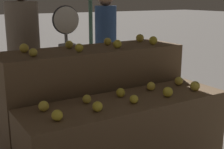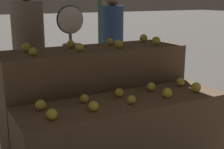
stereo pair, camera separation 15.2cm
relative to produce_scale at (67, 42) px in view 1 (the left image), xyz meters
name	(u,v)px [view 1 (the left image)]	position (x,y,z in m)	size (l,w,h in m)	color
display_counter_front	(127,144)	(0.00, -1.23, -0.73)	(1.80, 0.55, 0.79)	brown
display_counter_back	(94,104)	(0.00, -0.63, -0.56)	(1.80, 0.55, 1.14)	brown
apple_front_0	(57,115)	(-0.67, -1.35, -0.30)	(0.08, 0.08, 0.08)	gold
apple_front_1	(97,107)	(-0.35, -1.33, -0.30)	(0.08, 0.08, 0.08)	gold
apple_front_2	(134,99)	(-0.01, -1.33, -0.30)	(0.07, 0.07, 0.07)	gold
apple_front_3	(168,92)	(0.33, -1.34, -0.29)	(0.09, 0.09, 0.09)	gold
apple_front_4	(195,86)	(0.66, -1.33, -0.29)	(0.09, 0.09, 0.09)	yellow
apple_front_5	(44,106)	(-0.69, -1.12, -0.30)	(0.08, 0.08, 0.08)	yellow
apple_front_6	(87,99)	(-0.33, -1.13, -0.30)	(0.07, 0.07, 0.07)	gold
apple_front_7	(121,93)	(-0.01, -1.13, -0.30)	(0.08, 0.08, 0.08)	gold
apple_front_8	(151,86)	(0.33, -1.11, -0.30)	(0.08, 0.08, 0.08)	yellow
apple_front_9	(179,81)	(0.67, -1.11, -0.30)	(0.08, 0.08, 0.08)	yellow
apple_back_0	(33,52)	(-0.63, -0.75, 0.05)	(0.07, 0.07, 0.07)	gold
apple_back_1	(79,48)	(-0.21, -0.75, 0.05)	(0.08, 0.08, 0.08)	gold
apple_back_2	(117,44)	(0.20, -0.74, 0.05)	(0.08, 0.08, 0.08)	gold
apple_back_3	(153,40)	(0.64, -0.75, 0.06)	(0.09, 0.09, 0.09)	gold
apple_back_4	(24,48)	(-0.64, -0.52, 0.05)	(0.08, 0.08, 0.08)	yellow
apple_back_5	(69,45)	(-0.20, -0.52, 0.05)	(0.08, 0.08, 0.08)	gold
apple_back_6	(108,42)	(0.22, -0.53, 0.05)	(0.08, 0.08, 0.08)	yellow
apple_back_7	(140,38)	(0.64, -0.51, 0.06)	(0.09, 0.09, 0.09)	yellow
produce_scale	(67,42)	(0.00, 0.00, 0.00)	(0.32, 0.20, 1.53)	#99999E
person_vendor_at_scale	(24,49)	(-0.43, 0.21, -0.07)	(0.47, 0.47, 1.81)	#2D2D38
person_customer_left	(106,40)	(0.88, 0.64, -0.11)	(0.37, 0.37, 1.73)	#2D2D38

